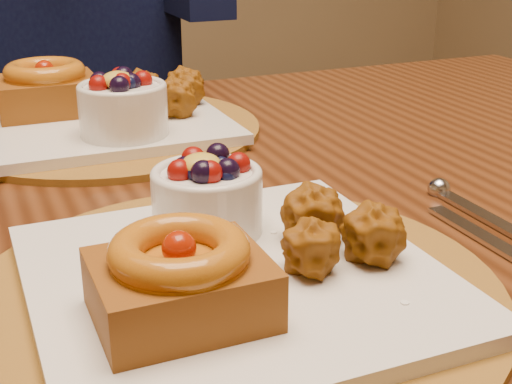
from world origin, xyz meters
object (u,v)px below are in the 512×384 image
(dining_table, at_px, (158,263))
(chair_far, at_px, (123,172))
(place_setting_near, at_px, (230,264))
(place_setting_far, at_px, (103,111))

(dining_table, bearing_deg, chair_far, 80.17)
(dining_table, height_order, chair_far, chair_far)
(place_setting_near, relative_size, chair_far, 0.44)
(place_setting_far, distance_m, chair_far, 0.69)
(place_setting_far, bearing_deg, place_setting_near, -89.84)
(dining_table, bearing_deg, place_setting_far, 90.99)
(place_setting_near, xyz_separation_m, place_setting_far, (-0.00, 0.43, 0.01))
(place_setting_near, bearing_deg, place_setting_far, 90.16)
(place_setting_far, relative_size, chair_far, 0.44)
(chair_far, bearing_deg, place_setting_far, -116.38)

